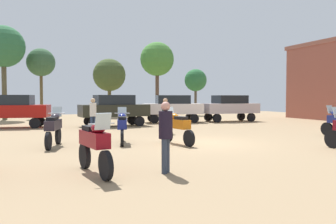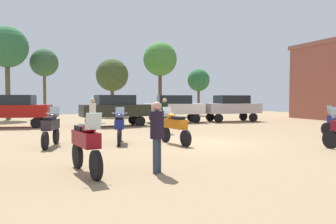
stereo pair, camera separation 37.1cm
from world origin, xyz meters
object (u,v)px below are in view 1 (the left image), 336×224
(car_3, at_px, (230,106))
(motorcycle_1, at_px, (95,144))
(car_2, at_px, (173,107))
(tree_4, at_px, (109,75))
(person_2, at_px, (93,113))
(car_1, at_px, (114,108))
(tree_7, at_px, (196,81))
(motorcycle_5, at_px, (122,126))
(motorcycle_9, at_px, (178,126))
(car_4, at_px, (12,109))
(tree_1, at_px, (41,63))
(tree_5, at_px, (157,60))
(tree_8, at_px, (3,47))
(person_3, at_px, (166,131))
(person_1, at_px, (165,113))
(motorcycle_6, at_px, (54,127))

(car_3, bearing_deg, motorcycle_1, 140.56)
(car_2, relative_size, tree_4, 0.82)
(car_2, bearing_deg, person_2, 140.88)
(car_1, bearing_deg, tree_7, -50.12)
(motorcycle_5, height_order, motorcycle_9, motorcycle_9)
(car_2, relative_size, car_4, 1.00)
(car_1, distance_m, car_4, 6.14)
(motorcycle_1, height_order, tree_7, tree_7)
(motorcycle_5, distance_m, car_4, 10.52)
(tree_1, bearing_deg, tree_5, 1.75)
(tree_8, bearing_deg, person_3, -76.44)
(tree_4, bearing_deg, car_4, -128.30)
(car_3, xyz_separation_m, tree_5, (-2.46, 10.19, 4.51))
(car_1, height_order, tree_4, tree_4)
(car_4, height_order, tree_4, tree_4)
(car_2, xyz_separation_m, car_4, (-10.75, -0.66, 0.00))
(motorcycle_1, relative_size, tree_5, 0.30)
(tree_7, bearing_deg, tree_5, 166.41)
(tree_5, height_order, tree_7, tree_5)
(tree_1, bearing_deg, tree_7, -2.28)
(person_2, xyz_separation_m, tree_5, (8.63, 15.37, 4.61))
(person_2, relative_size, tree_5, 0.24)
(car_2, height_order, tree_5, tree_5)
(car_1, xyz_separation_m, tree_7, (10.62, 10.53, 2.41))
(tree_7, bearing_deg, tree_4, 177.17)
(motorcycle_1, distance_m, car_1, 13.88)
(person_1, height_order, tree_7, tree_7)
(car_1, height_order, tree_7, tree_7)
(motorcycle_1, height_order, motorcycle_9, motorcycle_1)
(motorcycle_5, bearing_deg, car_2, 71.87)
(person_2, height_order, person_3, person_2)
(motorcycle_6, height_order, person_1, person_1)
(person_2, bearing_deg, tree_7, -143.03)
(tree_7, bearing_deg, motorcycle_1, -119.88)
(car_2, distance_m, person_2, 8.65)
(motorcycle_6, height_order, tree_7, tree_7)
(motorcycle_9, relative_size, car_4, 0.47)
(motorcycle_1, height_order, motorcycle_6, motorcycle_1)
(motorcycle_5, bearing_deg, tree_1, 111.59)
(motorcycle_1, relative_size, car_3, 0.51)
(motorcycle_5, relative_size, tree_8, 0.27)
(motorcycle_5, height_order, person_2, person_2)
(motorcycle_5, bearing_deg, car_4, 129.44)
(tree_5, xyz_separation_m, tree_8, (-13.97, -1.87, 0.30))
(motorcycle_6, xyz_separation_m, person_3, (2.42, -5.63, 0.29))
(tree_7, relative_size, tree_8, 0.61)
(motorcycle_5, xyz_separation_m, person_2, (-0.53, 4.43, 0.35))
(car_2, height_order, tree_1, tree_1)
(motorcycle_6, relative_size, tree_5, 0.30)
(motorcycle_9, height_order, tree_5, tree_5)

